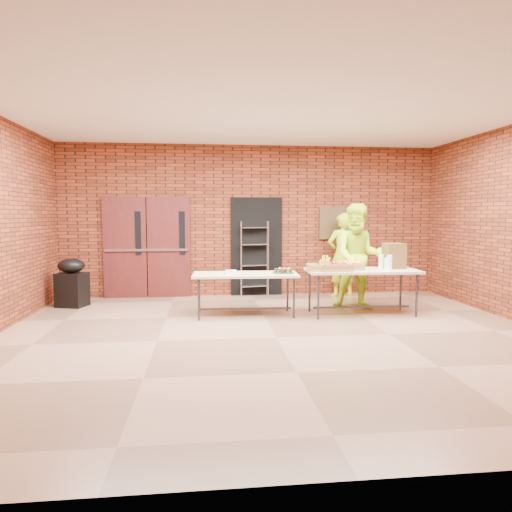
{
  "coord_description": "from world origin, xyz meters",
  "views": [
    {
      "loc": [
        -0.98,
        -6.24,
        1.73
      ],
      "look_at": [
        -0.14,
        1.4,
        1.03
      ],
      "focal_mm": 32.0,
      "sensor_mm": 36.0,
      "label": 1
    }
  ],
  "objects_px": {
    "coffee_dispenser": "(394,256)",
    "covered_grill": "(72,282)",
    "table_left": "(245,277)",
    "wire_rack": "(254,259)",
    "volunteer_man": "(359,256)",
    "volunteer_woman": "(342,255)",
    "table_right": "(362,273)"
  },
  "relations": [
    {
      "from": "table_right",
      "to": "volunteer_man",
      "type": "relative_size",
      "value": 1.0
    },
    {
      "from": "wire_rack",
      "to": "table_right",
      "type": "relative_size",
      "value": 0.82
    },
    {
      "from": "volunteer_man",
      "to": "volunteer_woman",
      "type": "bearing_deg",
      "value": 100.47
    },
    {
      "from": "volunteer_woman",
      "to": "volunteer_man",
      "type": "xyz_separation_m",
      "value": [
        -0.07,
        -1.26,
        0.08
      ]
    },
    {
      "from": "volunteer_woman",
      "to": "covered_grill",
      "type": "bearing_deg",
      "value": -0.94
    },
    {
      "from": "table_right",
      "to": "volunteer_woman",
      "type": "relative_size",
      "value": 1.1
    },
    {
      "from": "coffee_dispenser",
      "to": "covered_grill",
      "type": "bearing_deg",
      "value": 168.93
    },
    {
      "from": "table_right",
      "to": "coffee_dispenser",
      "type": "height_order",
      "value": "coffee_dispenser"
    },
    {
      "from": "covered_grill",
      "to": "wire_rack",
      "type": "bearing_deg",
      "value": 29.36
    },
    {
      "from": "table_right",
      "to": "volunteer_woman",
      "type": "distance_m",
      "value": 1.78
    },
    {
      "from": "wire_rack",
      "to": "covered_grill",
      "type": "xyz_separation_m",
      "value": [
        -3.54,
        -0.73,
        -0.34
      ]
    },
    {
      "from": "wire_rack",
      "to": "volunteer_woman",
      "type": "bearing_deg",
      "value": -15.74
    },
    {
      "from": "wire_rack",
      "to": "volunteer_man",
      "type": "height_order",
      "value": "volunteer_man"
    },
    {
      "from": "wire_rack",
      "to": "table_left",
      "type": "height_order",
      "value": "wire_rack"
    },
    {
      "from": "table_right",
      "to": "volunteer_woman",
      "type": "height_order",
      "value": "volunteer_woman"
    },
    {
      "from": "table_left",
      "to": "coffee_dispenser",
      "type": "xyz_separation_m",
      "value": [
        2.64,
        0.0,
        0.34
      ]
    },
    {
      "from": "table_left",
      "to": "volunteer_man",
      "type": "xyz_separation_m",
      "value": [
        2.13,
        0.38,
        0.3
      ]
    },
    {
      "from": "table_left",
      "to": "coffee_dispenser",
      "type": "bearing_deg",
      "value": 2.53
    },
    {
      "from": "covered_grill",
      "to": "table_left",
      "type": "bearing_deg",
      "value": -1.93
    },
    {
      "from": "volunteer_woman",
      "to": "table_right",
      "type": "bearing_deg",
      "value": 77.79
    },
    {
      "from": "wire_rack",
      "to": "covered_grill",
      "type": "height_order",
      "value": "wire_rack"
    },
    {
      "from": "table_right",
      "to": "coffee_dispenser",
      "type": "xyz_separation_m",
      "value": [
        0.62,
        0.11,
        0.29
      ]
    },
    {
      "from": "coffee_dispenser",
      "to": "table_left",
      "type": "bearing_deg",
      "value": -179.97
    },
    {
      "from": "covered_grill",
      "to": "volunteer_woman",
      "type": "xyz_separation_m",
      "value": [
        5.39,
        0.51,
        0.43
      ]
    },
    {
      "from": "wire_rack",
      "to": "table_left",
      "type": "bearing_deg",
      "value": -109.82
    },
    {
      "from": "table_right",
      "to": "covered_grill",
      "type": "bearing_deg",
      "value": 168.68
    },
    {
      "from": "table_right",
      "to": "coffee_dispenser",
      "type": "distance_m",
      "value": 0.69
    },
    {
      "from": "table_right",
      "to": "coffee_dispenser",
      "type": "bearing_deg",
      "value": 12.74
    },
    {
      "from": "coffee_dispenser",
      "to": "covered_grill",
      "type": "xyz_separation_m",
      "value": [
        -5.82,
        1.14,
        -0.55
      ]
    },
    {
      "from": "wire_rack",
      "to": "coffee_dispenser",
      "type": "distance_m",
      "value": 2.95
    },
    {
      "from": "table_right",
      "to": "volunteer_man",
      "type": "bearing_deg",
      "value": 80.02
    },
    {
      "from": "volunteer_woman",
      "to": "volunteer_man",
      "type": "relative_size",
      "value": 0.91
    }
  ]
}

